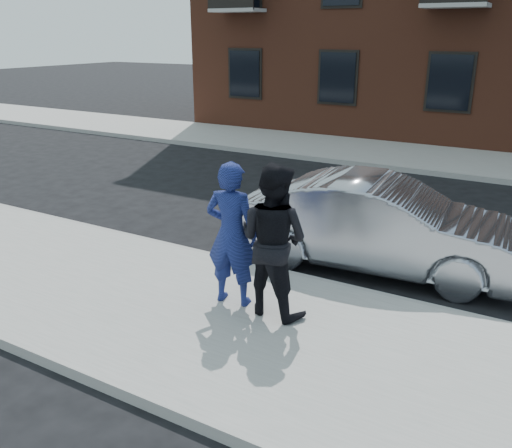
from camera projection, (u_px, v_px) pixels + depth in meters
The scene contains 8 objects.
ground at pixel (227, 320), 7.39m from camera, with size 100.00×100.00×0.00m, color black.
near_sidewalk at pixel (216, 323), 7.16m from camera, with size 50.00×3.50×0.15m, color gray.
near_curb at pixel (279, 274), 8.63m from camera, with size 50.00×0.10×0.15m, color #999691.
far_sidewalk at pixel (426, 158), 16.55m from camera, with size 50.00×3.50×0.15m, color gray.
far_curb at pixel (411, 170), 15.08m from camera, with size 50.00×0.10×0.15m, color #999691.
silver_sedan at pixel (381, 225), 8.79m from camera, with size 1.60×4.58×1.51m, color #999BA3.
man_hoodie at pixel (232, 234), 7.27m from camera, with size 0.79×0.58×2.00m.
man_peacoat at pixel (273, 240), 7.00m from camera, with size 1.07×0.87×2.04m.
Camera 1 is at (3.60, -5.45, 3.71)m, focal length 38.00 mm.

